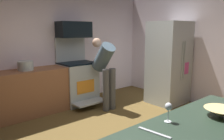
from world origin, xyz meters
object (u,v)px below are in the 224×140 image
Objects in this scene: mixing_bowl_small at (221,112)px; wine_glass_mid at (168,108)px; oven_range at (78,81)px; person_cook at (105,67)px; refrigerator at (169,63)px; stock_pot at (25,66)px; microwave at (74,30)px.

wine_glass_mid is (-0.46, 0.23, 0.09)m from mixing_bowl_small.
person_cook is at bearing -68.54° from oven_range.
refrigerator is 1.50m from person_cook.
mixing_bowl_small is at bearing -81.17° from stock_pot.
microwave is 0.40× the size of refrigerator.
wine_glass_mid is at bearing -107.93° from microwave.
wine_glass_mid is (-1.07, -3.21, 0.52)m from oven_range.
oven_range reaches higher than wine_glass_mid.
refrigerator is at bearing 43.82° from mixing_bowl_small.
microwave is at bearing 90.00° from oven_range.
oven_range is at bearing 141.44° from refrigerator.
refrigerator reaches higher than wine_glass_mid.
mixing_bowl_small is 1.73× the size of wine_glass_mid.
person_cook is 5.13× the size of mixing_bowl_small.
oven_range is at bearing -90.00° from microwave.
person_cook is 8.87× the size of wine_glass_mid.
mixing_bowl_small is (-0.87, -2.76, 0.05)m from person_cook.
mixing_bowl_small is at bearing -26.71° from wine_glass_mid.
refrigerator is 6.33× the size of stock_pot.
oven_range is 2.03× the size of microwave.
microwave is 2.53× the size of stock_pot.
person_cook is (-1.36, 0.62, -0.04)m from refrigerator.
stock_pot is at bearing 153.91° from person_cook.
refrigerator is 6.34× the size of mixing_bowl_small.
refrigerator is at bearing -25.33° from stock_pot.
person_cook reaches higher than wine_glass_mid.
microwave is 3.53m from wine_glass_mid.
oven_range is 0.81× the size of refrigerator.
stock_pot is (-2.77, 1.31, 0.06)m from refrigerator.
refrigerator is 1.24× the size of person_cook.
microwave reaches higher than stock_pot.
wine_glass_mid is at bearing 153.29° from mixing_bowl_small.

